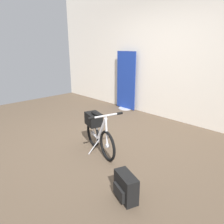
# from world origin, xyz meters

# --- Properties ---
(ground_plane) EXTENTS (7.56, 7.56, 0.00)m
(ground_plane) POSITION_xyz_m (0.00, 0.00, 0.00)
(ground_plane) COLOR brown
(back_wall) EXTENTS (7.56, 0.10, 3.01)m
(back_wall) POSITION_xyz_m (0.00, 2.10, 1.50)
(back_wall) COLOR silver
(back_wall) RESTS_ON ground_plane
(floor_banner_stand) EXTENTS (0.60, 0.36, 1.46)m
(floor_banner_stand) POSITION_xyz_m (-1.12, 1.93, 0.65)
(floor_banner_stand) COLOR #B7B7BC
(floor_banner_stand) RESTS_ON ground_plane
(folding_bike_foreground) EXTENTS (0.94, 0.52, 0.69)m
(folding_bike_foreground) POSITION_xyz_m (0.12, -0.09, 0.35)
(folding_bike_foreground) COLOR black
(folding_bike_foreground) RESTS_ON ground_plane
(backpack_on_floor) EXTENTS (0.35, 0.26, 0.30)m
(backpack_on_floor) POSITION_xyz_m (1.17, -0.60, 0.15)
(backpack_on_floor) COLOR black
(backpack_on_floor) RESTS_ON ground_plane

